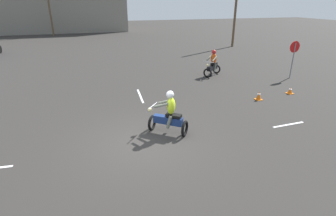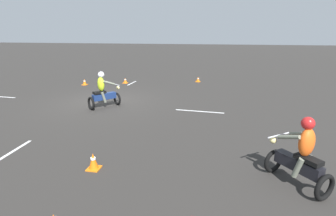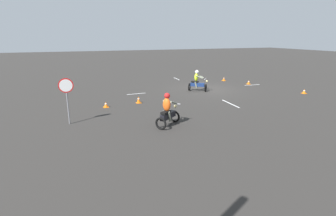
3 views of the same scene
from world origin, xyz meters
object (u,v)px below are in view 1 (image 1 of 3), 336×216
Objects in this scene: motorcycle_rider_background at (213,64)px; utility_pole_far at (49,4)px; utility_pole_near at (236,7)px; traffic_cone_near_left at (259,96)px; stop_sign at (294,52)px; traffic_cone_near_right at (290,91)px; motorcycle_rider_foreground at (169,115)px.

motorcycle_rider_background is 0.20× the size of utility_pole_far.
utility_pole_near reaches higher than motorcycle_rider_background.
traffic_cone_near_left is at bearing -68.46° from utility_pole_far.
traffic_cone_near_left is at bearing -115.48° from utility_pole_near.
utility_pole_far reaches higher than stop_sign.
utility_pole_near reaches higher than traffic_cone_near_right.
traffic_cone_near_left is 2.17m from traffic_cone_near_right.
utility_pole_far reaches higher than motorcycle_rider_background.
utility_pole_near reaches higher than traffic_cone_near_left.
traffic_cone_near_left reaches higher than traffic_cone_near_right.
stop_sign is 6.63× the size of traffic_cone_near_right.
utility_pole_far is (-11.95, 25.80, 3.43)m from motorcycle_rider_background.
motorcycle_rider_background is 28.64m from utility_pole_far.
traffic_cone_near_right is (-2.14, -2.55, -1.47)m from stop_sign.
traffic_cone_near_left is (5.31, 2.07, -0.52)m from motorcycle_rider_foreground.
stop_sign reaches higher than traffic_cone_near_right.
motorcycle_rider_foreground is 0.20× the size of utility_pole_far.
stop_sign is at bearing -23.71° from motorcycle_rider_foreground.
utility_pole_near is at bearing 2.94° from motorcycle_rider_foreground.
utility_pole_far is (-12.11, 30.68, 3.95)m from traffic_cone_near_left.
stop_sign is 12.62m from utility_pole_near.
motorcycle_rider_background is at bearing 2.54° from motorcycle_rider_foreground.
traffic_cone_near_left is at bearing -171.67° from traffic_cone_near_right.
utility_pole_near is 24.85m from utility_pole_far.
motorcycle_rider_background is (5.15, 6.94, 0.00)m from motorcycle_rider_foreground.
motorcycle_rider_background is 3.81× the size of traffic_cone_near_left.
traffic_cone_near_right is at bearing 8.33° from traffic_cone_near_left.
utility_pole_far reaches higher than motorcycle_rider_foreground.
utility_pole_far reaches higher than traffic_cone_near_left.
utility_pole_far is (-6.80, 32.75, 3.43)m from motorcycle_rider_foreground.
motorcycle_rider_background is at bearing -65.16° from utility_pole_far.
utility_pole_far is at bearing 50.83° from motorcycle_rider_foreground.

